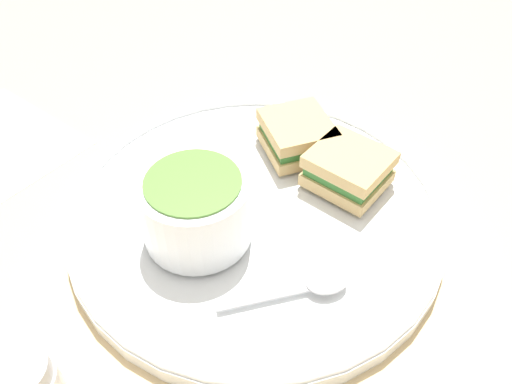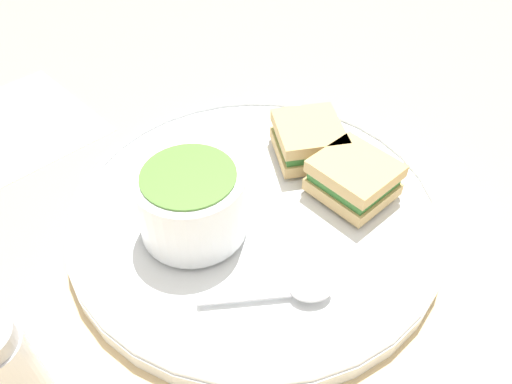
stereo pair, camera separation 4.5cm
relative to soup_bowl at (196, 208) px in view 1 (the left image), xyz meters
The scene contains 6 objects.
ground_plane 0.08m from the soup_bowl, 57.25° to the left, with size 2.40×2.40×0.00m, color #D1B27F.
plate 0.07m from the soup_bowl, 57.25° to the left, with size 0.35×0.35×0.02m.
soup_bowl is the anchor object (origin of this frame).
spoon 0.12m from the soup_bowl, ahead, with size 0.09×0.08×0.01m.
sandwich_half_near 0.15m from the soup_bowl, 48.20° to the left, with size 0.08×0.08×0.04m.
sandwich_half_far 0.15m from the soup_bowl, 74.64° to the left, with size 0.09×0.09×0.04m.
Camera 1 is at (0.13, -0.30, 0.36)m, focal length 35.00 mm.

